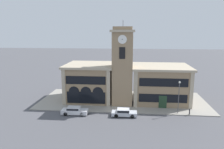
# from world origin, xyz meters

# --- Properties ---
(ground_plane) EXTENTS (300.00, 300.00, 0.00)m
(ground_plane) POSITION_xyz_m (0.00, 0.00, 0.00)
(ground_plane) COLOR #4C4C51
(sidewalk_kerb) EXTENTS (34.81, 14.83, 0.15)m
(sidewalk_kerb) POSITION_xyz_m (0.00, 7.41, 0.07)
(sidewalk_kerb) COLOR gray
(sidewalk_kerb) RESTS_ON ground_plane
(clock_tower) EXTENTS (4.68, 4.68, 16.74)m
(clock_tower) POSITION_xyz_m (-0.00, 5.27, 7.82)
(clock_tower) COLOR #937A5B
(clock_tower) RESTS_ON ground_plane
(town_hall_left_wing) EXTENTS (10.29, 10.24, 7.78)m
(town_hall_left_wing) POSITION_xyz_m (-7.08, 8.02, 3.92)
(town_hall_left_wing) COLOR #937A5B
(town_hall_left_wing) RESTS_ON ground_plane
(town_hall_right_wing) EXTENTS (11.82, 10.24, 7.64)m
(town_hall_right_wing) POSITION_xyz_m (7.85, 8.03, 3.85)
(town_hall_right_wing) COLOR #937A5B
(town_hall_right_wing) RESTS_ON ground_plane
(parked_car_near) EXTENTS (4.68, 1.94, 1.36)m
(parked_car_near) POSITION_xyz_m (-8.25, -1.24, 0.72)
(parked_car_near) COLOR silver
(parked_car_near) RESTS_ON ground_plane
(parked_car_mid) EXTENTS (4.46, 1.86, 1.32)m
(parked_car_mid) POSITION_xyz_m (0.63, -1.24, 0.70)
(parked_car_mid) COLOR #B2B7C1
(parked_car_mid) RESTS_ON ground_plane
(street_lamp) EXTENTS (0.36, 0.36, 5.90)m
(street_lamp) POSITION_xyz_m (10.23, 0.69, 4.01)
(street_lamp) COLOR #4C4C51
(street_lamp) RESTS_ON sidewalk_kerb
(bollard) EXTENTS (0.18, 0.18, 1.06)m
(bollard) POSITION_xyz_m (12.15, 0.25, 0.67)
(bollard) COLOR black
(bollard) RESTS_ON sidewalk_kerb
(fire_hydrant) EXTENTS (0.22, 0.22, 0.87)m
(fire_hydrant) POSITION_xyz_m (1.15, 0.29, 0.57)
(fire_hydrant) COLOR red
(fire_hydrant) RESTS_ON sidewalk_kerb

